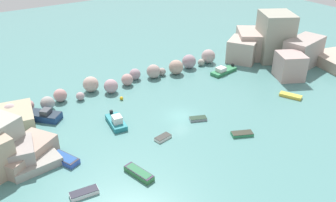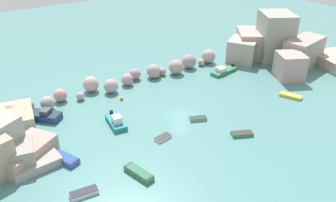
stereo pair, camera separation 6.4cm
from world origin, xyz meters
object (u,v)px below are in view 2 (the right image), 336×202
at_px(moored_boat_8, 223,71).
at_px(channel_buoy, 121,98).
at_px(moored_boat_2, 84,193).
at_px(moored_boat_5, 45,116).
at_px(moored_boat_6, 198,119).
at_px(moored_boat_9, 139,173).
at_px(moored_boat_4, 64,158).
at_px(moored_boat_1, 291,96).
at_px(moored_boat_0, 163,138).
at_px(moored_boat_3, 116,122).
at_px(moored_boat_7, 242,134).

bearing_deg(moored_boat_8, channel_buoy, -11.67).
height_order(moored_boat_2, moored_boat_5, moored_boat_5).
bearing_deg(moored_boat_6, moored_boat_9, 47.12).
distance_m(moored_boat_5, moored_boat_9, 19.59).
bearing_deg(moored_boat_4, moored_boat_1, -119.85).
distance_m(moored_boat_1, moored_boat_2, 37.45).
xyz_separation_m(moored_boat_0, moored_boat_9, (-6.44, -4.80, 0.15)).
xyz_separation_m(moored_boat_1, moored_boat_5, (-36.17, 15.45, 0.36)).
height_order(moored_boat_2, moored_boat_3, moored_boat_3).
height_order(moored_boat_6, moored_boat_7, moored_boat_7).
bearing_deg(moored_boat_9, channel_buoy, -35.07).
height_order(moored_boat_1, moored_boat_5, moored_boat_5).
relative_size(moored_boat_5, moored_boat_7, 1.56).
xyz_separation_m(moored_boat_3, moored_boat_6, (10.71, -5.42, -0.35)).
distance_m(moored_boat_4, moored_boat_7, 23.80).
bearing_deg(moored_boat_7, channel_buoy, 140.70).
distance_m(moored_boat_3, moored_boat_6, 12.01).
relative_size(moored_boat_2, moored_boat_4, 0.75).
xyz_separation_m(moored_boat_3, moored_boat_9, (-2.75, -11.52, -0.19)).
bearing_deg(moored_boat_1, moored_boat_7, -100.41).
relative_size(moored_boat_2, moored_boat_3, 0.66).
bearing_deg(moored_boat_4, moored_boat_3, -89.80).
height_order(moored_boat_0, moored_boat_8, moored_boat_8).
bearing_deg(channel_buoy, moored_boat_0, -91.82).
relative_size(moored_boat_3, moored_boat_6, 1.75).
relative_size(moored_boat_2, moored_boat_7, 0.99).
bearing_deg(moored_boat_4, moored_boat_5, -28.34).
height_order(moored_boat_2, moored_boat_6, moored_boat_2).
distance_m(moored_boat_7, moored_boat_9, 16.05).
xyz_separation_m(moored_boat_2, moored_boat_7, (22.63, -0.98, -0.05)).
bearing_deg(moored_boat_6, moored_boat_0, 33.21).
relative_size(moored_boat_3, moored_boat_5, 0.97).
distance_m(moored_boat_0, moored_boat_9, 8.03).
height_order(moored_boat_1, moored_boat_9, moored_boat_9).
distance_m(moored_boat_0, moored_boat_1, 24.36).
bearing_deg(moored_boat_1, moored_boat_3, -131.34).
bearing_deg(channel_buoy, moored_boat_5, 176.20).
relative_size(moored_boat_1, moored_boat_3, 0.77).
bearing_deg(moored_boat_2, moored_boat_6, 21.46).
bearing_deg(moored_boat_9, moored_boat_3, -27.67).
height_order(channel_buoy, moored_boat_3, moored_boat_3).
distance_m(moored_boat_0, moored_boat_4, 13.09).
distance_m(moored_boat_1, moored_boat_7, 15.21).
height_order(moored_boat_3, moored_boat_6, moored_boat_3).
xyz_separation_m(moored_boat_0, moored_boat_2, (-13.02, -4.31, 0.06)).
height_order(moored_boat_5, moored_boat_7, moored_boat_5).
bearing_deg(moored_boat_3, moored_boat_2, -32.44).
bearing_deg(moored_boat_2, moored_boat_7, 3.35).
xyz_separation_m(moored_boat_1, moored_boat_4, (-37.13, 4.14, 0.11)).
xyz_separation_m(moored_boat_0, moored_boat_7, (9.61, -5.29, 0.01)).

